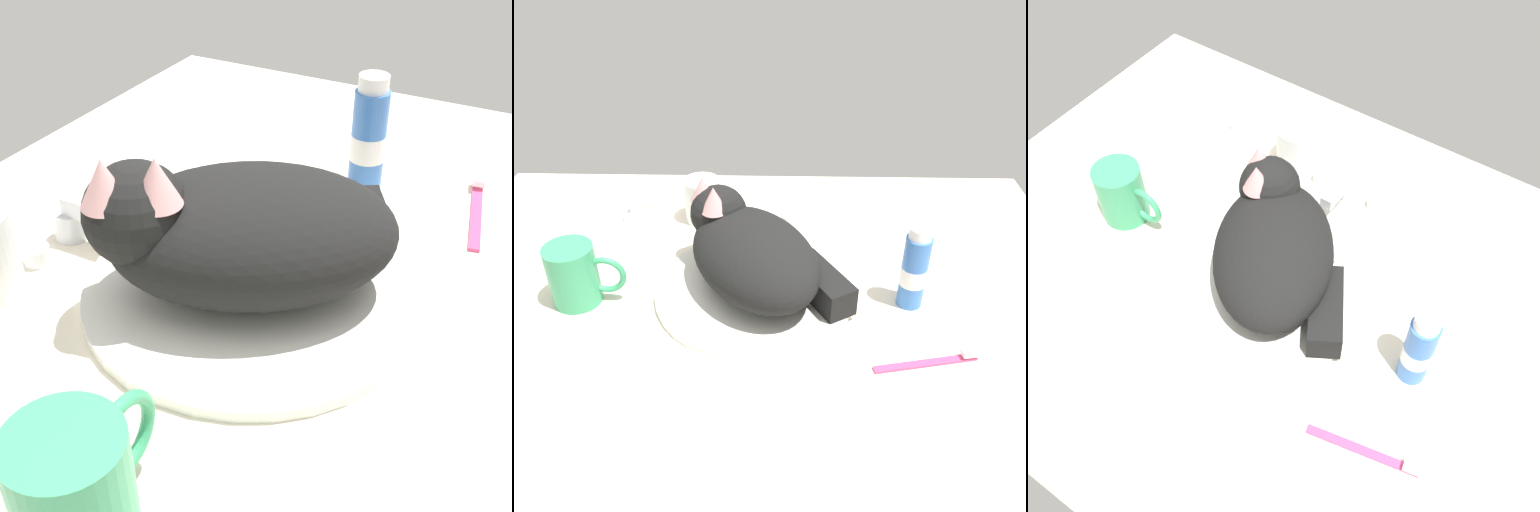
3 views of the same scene
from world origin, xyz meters
TOP-DOWN VIEW (x-y plane):
  - ground_plane at (0.00, 0.00)cm, footprint 110.00×82.50cm
  - sink_basin at (0.00, 0.00)cm, footprint 31.90×31.90cm
  - faucet at (0.00, 20.66)cm, footprint 13.52×9.34cm
  - cat at (-0.52, 1.25)cm, footprint 29.75×31.49cm
  - coffee_mug at (-27.53, -2.55)cm, footprint 12.09×7.60cm
  - rinse_cup at (-11.00, 22.64)cm, footprint 6.78×6.78cm
  - soap_dish at (-21.88, 24.48)cm, footprint 9.00×6.40cm
  - soap_bar at (-21.88, 24.48)cm, footprint 6.67×5.68cm
  - toothpaste_bottle at (24.32, -2.09)cm, footprint 4.07×4.07cm
  - toothbrush at (25.26, -15.23)cm, footprint 14.92×4.27cm

SIDE VIEW (x-z plane):
  - ground_plane at x=0.00cm, z-range -3.00..0.00cm
  - toothbrush at x=25.26cm, z-range -0.28..1.32cm
  - sink_basin at x=0.00cm, z-range 0.00..1.19cm
  - soap_dish at x=-21.88cm, z-range 0.00..1.20cm
  - faucet at x=0.00cm, z-range -0.41..4.77cm
  - soap_bar at x=-21.88cm, z-range 1.20..3.91cm
  - rinse_cup at x=-11.00cm, z-range 0.00..8.47cm
  - coffee_mug at x=-27.53cm, z-range 0.00..9.93cm
  - toothpaste_bottle at x=24.32cm, z-range -0.47..13.51cm
  - cat at x=-0.52cm, z-range -0.16..14.84cm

